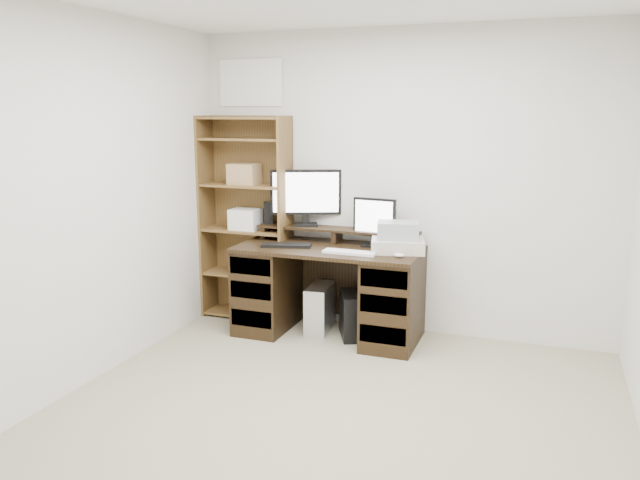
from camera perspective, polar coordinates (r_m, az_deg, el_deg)
The scene contains 14 objects.
room at distance 3.31m, azimuth -0.38°, elevation 1.49°, with size 3.54×4.04×2.54m.
desk at distance 5.18m, azimuth 0.81°, elevation -4.55°, with size 1.50×0.70×0.75m.
riser_shelf at distance 5.26m, azimuth 1.57°, elevation 0.80°, with size 1.40×0.22×0.12m.
monitor_wide at distance 5.35m, azimuth -1.31°, elevation 4.19°, with size 0.57×0.27×0.48m.
monitor_small at distance 5.10m, azimuth 4.99°, elevation 1.81°, with size 0.36×0.15×0.40m.
speaker at distance 5.48m, azimuth -4.74°, elevation 2.50°, with size 0.08×0.08×0.19m, color black.
keyboard_black at distance 5.11m, azimuth -3.10°, elevation -0.48°, with size 0.41×0.14×0.02m, color black.
keyboard_white at distance 4.85m, azimuth 2.73°, elevation -1.14°, with size 0.42×0.13×0.02m, color white.
mouse at distance 4.76m, azimuth 7.23°, elevation -1.39°, with size 0.08×0.06×0.03m, color silver.
printer at distance 4.95m, azimuth 7.13°, elevation -0.49°, with size 0.41×0.31×0.10m, color #BEB6A5.
basket at distance 4.92m, azimuth 7.16°, elevation 0.88°, with size 0.32×0.23×0.14m, color #93999D.
tower_silver at distance 5.31m, azimuth -0.02°, elevation -6.26°, with size 0.18×0.40×0.40m, color silver.
tower_black at distance 5.19m, azimuth 2.85°, elevation -6.85°, with size 0.30×0.41×0.38m.
bookshelf at distance 5.58m, azimuth -6.72°, elevation 2.12°, with size 0.80×0.30×1.80m.
Camera 1 is at (1.14, -3.05, 1.84)m, focal length 35.00 mm.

